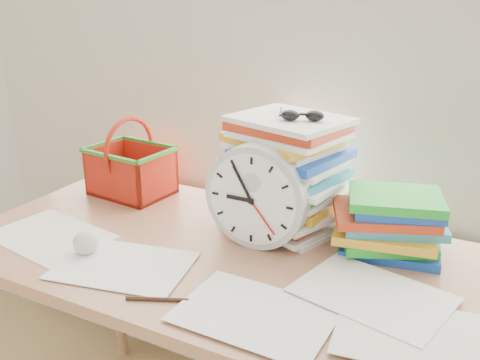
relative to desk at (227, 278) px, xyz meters
The scene contains 10 objects.
curtain 0.73m from the desk, 90.00° to the left, with size 2.40×0.01×2.50m, color beige.
desk is the anchor object (origin of this frame).
paper_stack 0.32m from the desk, 72.75° to the left, with size 0.31×0.26×0.31m, color white, non-canonical shape.
clock 0.23m from the desk, 56.35° to the left, with size 0.27×0.27×0.05m, color #B2B6BB.
sunglasses 0.46m from the desk, 57.51° to the left, with size 0.12×0.11×0.03m, color black, non-canonical shape.
book_stack 0.42m from the desk, 28.66° to the left, with size 0.27×0.20×0.16m, color white, non-canonical shape.
basket 0.55m from the desk, 155.51° to the left, with size 0.25×0.19×0.24m, color red, non-canonical shape.
crumpled_ball 0.36m from the desk, 150.85° to the right, with size 0.06×0.06×0.06m, color silver.
pen 0.27m from the desk, 94.68° to the right, with size 0.01×0.01×0.14m, color black.
scattered_papers 0.08m from the desk, ahead, with size 1.26×0.42×0.02m, color white, non-canonical shape.
Camera 1 is at (0.59, 0.56, 1.38)m, focal length 40.00 mm.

